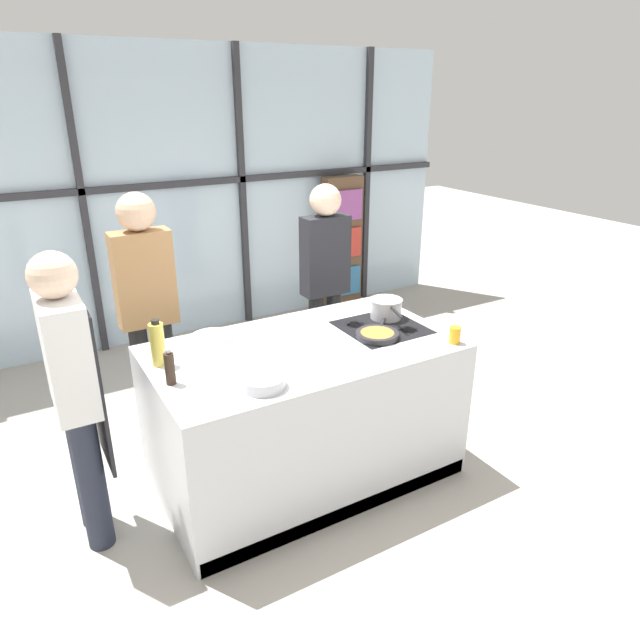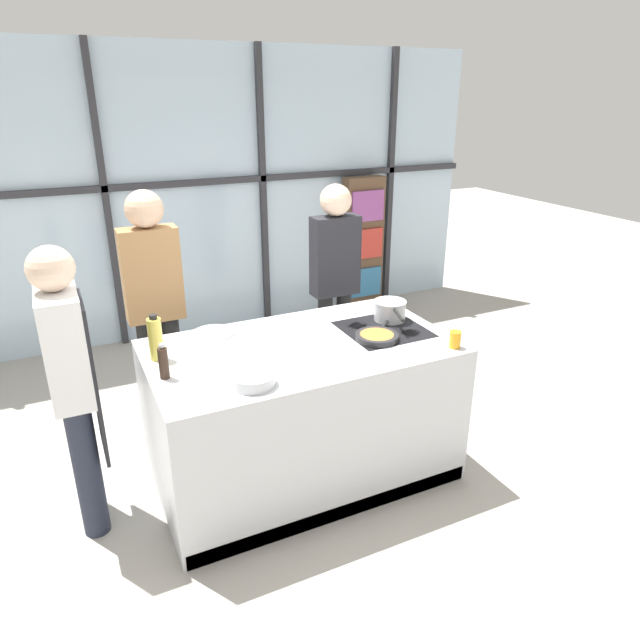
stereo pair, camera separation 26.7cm
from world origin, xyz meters
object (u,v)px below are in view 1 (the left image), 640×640
(spectator_far_left, at_px, (147,302))
(oil_bottle, at_px, (158,344))
(frying_pan, at_px, (377,334))
(juice_glass_near, at_px, (455,335))
(mixing_bowl, at_px, (263,381))
(white_plate, at_px, (212,337))
(saucepan, at_px, (386,308))
(chef, at_px, (74,387))
(spectator_center_left, at_px, (325,275))
(pepper_grinder, at_px, (170,368))

(spectator_far_left, height_order, oil_bottle, spectator_far_left)
(frying_pan, height_order, oil_bottle, oil_bottle)
(spectator_far_left, distance_m, juice_glass_near, 2.04)
(frying_pan, bearing_deg, spectator_far_left, 138.34)
(juice_glass_near, bearing_deg, mixing_bowl, 176.48)
(frying_pan, relative_size, juice_glass_near, 3.80)
(white_plate, relative_size, juice_glass_near, 2.60)
(spectator_far_left, relative_size, saucepan, 4.50)
(chef, relative_size, spectator_center_left, 0.97)
(saucepan, distance_m, white_plate, 1.18)
(spectator_far_left, relative_size, frying_pan, 4.47)
(white_plate, bearing_deg, spectator_far_left, 116.72)
(frying_pan, bearing_deg, pepper_grinder, 177.86)
(chef, height_order, mixing_bowl, chef)
(white_plate, bearing_deg, saucepan, -13.53)
(spectator_center_left, height_order, oil_bottle, spectator_center_left)
(pepper_grinder, bearing_deg, chef, 158.63)
(spectator_center_left, xyz_separation_m, mixing_bowl, (-1.13, -1.27, -0.06))
(oil_bottle, bearing_deg, juice_glass_near, -20.45)
(spectator_far_left, bearing_deg, juice_glass_near, 138.53)
(spectator_center_left, xyz_separation_m, saucepan, (0.01, -0.80, -0.02))
(frying_pan, bearing_deg, juice_glass_near, -40.84)
(spectator_far_left, xyz_separation_m, pepper_grinder, (-0.14, -0.99, -0.03))
(oil_bottle, distance_m, pepper_grinder, 0.26)
(saucepan, distance_m, pepper_grinder, 1.56)
(chef, distance_m, saucepan, 2.01)
(saucepan, distance_m, mixing_bowl, 1.24)
(pepper_grinder, bearing_deg, spectator_far_left, 82.09)
(chef, bearing_deg, mixing_bowl, 61.91)
(pepper_grinder, bearing_deg, frying_pan, -2.14)
(chef, xyz_separation_m, pepper_grinder, (0.46, -0.18, 0.08))
(oil_bottle, bearing_deg, spectator_far_left, 80.12)
(spectator_center_left, relative_size, juice_glass_near, 16.45)
(spectator_center_left, bearing_deg, white_plate, 24.62)
(white_plate, distance_m, mixing_bowl, 0.75)
(juice_glass_near, bearing_deg, frying_pan, 139.16)
(spectator_center_left, bearing_deg, mixing_bowl, 48.35)
(frying_pan, relative_size, white_plate, 1.46)
(chef, bearing_deg, spectator_far_left, 143.83)
(chef, xyz_separation_m, juice_glass_near, (2.12, -0.54, 0.03))
(white_plate, relative_size, pepper_grinder, 1.31)
(pepper_grinder, xyz_separation_m, juice_glass_near, (1.67, -0.36, -0.04))
(chef, relative_size, spectator_far_left, 0.94)
(spectator_far_left, relative_size, mixing_bowl, 7.52)
(frying_pan, relative_size, pepper_grinder, 1.91)
(mixing_bowl, bearing_deg, spectator_center_left, 48.35)
(saucepan, bearing_deg, chef, -179.59)
(frying_pan, bearing_deg, saucepan, 44.84)
(juice_glass_near, bearing_deg, pepper_grinder, 167.83)
(oil_bottle, bearing_deg, white_plate, 28.44)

